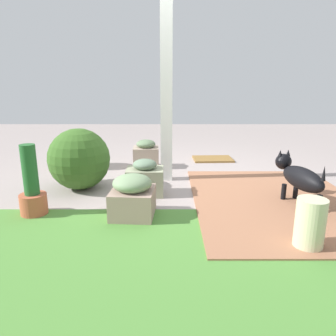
{
  "coord_description": "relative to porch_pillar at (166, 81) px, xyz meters",
  "views": [
    {
      "loc": [
        0.18,
        4.08,
        1.27
      ],
      "look_at": [
        0.18,
        0.28,
        0.25
      ],
      "focal_mm": 34.21,
      "sensor_mm": 36.0,
      "label": 1
    }
  ],
  "objects": [
    {
      "name": "stone_planter_far",
      "position": [
        0.32,
        1.23,
        -1.08
      ],
      "size": [
        0.44,
        0.46,
        0.42
      ],
      "color": "#A28475",
      "rests_on": "ground"
    },
    {
      "name": "ground_plane",
      "position": [
        -0.2,
        0.08,
        -1.29
      ],
      "size": [
        12.0,
        12.0,
        0.0
      ],
      "primitive_type": "plane",
      "color": "gray"
    },
    {
      "name": "stone_planter_nearest",
      "position": [
        0.32,
        -0.65,
        -1.08
      ],
      "size": [
        0.4,
        0.35,
        0.43
      ],
      "color": "tan",
      "rests_on": "ground"
    },
    {
      "name": "doormat",
      "position": [
        -0.78,
        -1.12,
        -1.27
      ],
      "size": [
        0.67,
        0.48,
        0.03
      ],
      "primitive_type": "cube",
      "rotation": [
        0.0,
        0.0,
        0.05
      ],
      "color": "brown",
      "rests_on": "ground"
    },
    {
      "name": "stone_planter_mid",
      "position": [
        0.25,
        0.6,
        -1.09
      ],
      "size": [
        0.43,
        0.34,
        0.42
      ],
      "color": "gray",
      "rests_on": "ground"
    },
    {
      "name": "ceramic_urn",
      "position": [
        -1.13,
        1.87,
        -1.08
      ],
      "size": [
        0.23,
        0.23,
        0.41
      ],
      "primitive_type": "cylinder",
      "color": "beige",
      "rests_on": "ground"
    },
    {
      "name": "round_shrub",
      "position": [
        1.06,
        0.39,
        -0.91
      ],
      "size": [
        0.75,
        0.75,
        0.75
      ],
      "primitive_type": "sphere",
      "color": "#345C21",
      "rests_on": "ground"
    },
    {
      "name": "dog",
      "position": [
        -1.4,
        0.94,
        -0.97
      ],
      "size": [
        0.34,
        0.78,
        0.54
      ],
      "color": "black",
      "rests_on": "ground"
    },
    {
      "name": "porch_pillar",
      "position": [
        0.0,
        0.0,
        0.0
      ],
      "size": [
        0.15,
        0.15,
        2.57
      ],
      "primitive_type": "cube",
      "color": "white",
      "rests_on": "ground"
    },
    {
      "name": "terracotta_pot_broad",
      "position": [
        1.33,
        -0.63,
        -0.98
      ],
      "size": [
        0.46,
        0.46,
        0.52
      ],
      "color": "#B86845",
      "rests_on": "ground"
    },
    {
      "name": "brick_path",
      "position": [
        -1.21,
        0.87,
        -1.28
      ],
      "size": [
        1.8,
        2.4,
        0.02
      ],
      "primitive_type": "cube",
      "color": "#9B6548",
      "rests_on": "ground"
    },
    {
      "name": "terracotta_pot_tall",
      "position": [
        1.32,
        1.19,
        -1.03
      ],
      "size": [
        0.26,
        0.26,
        0.71
      ],
      "color": "#BA573B",
      "rests_on": "ground"
    },
    {
      "name": "lawn_patch",
      "position": [
        0.4,
        2.48,
        -1.28
      ],
      "size": [
        5.2,
        2.8,
        0.01
      ],
      "primitive_type": "cube",
      "color": "#4C8536",
      "rests_on": "ground"
    }
  ]
}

